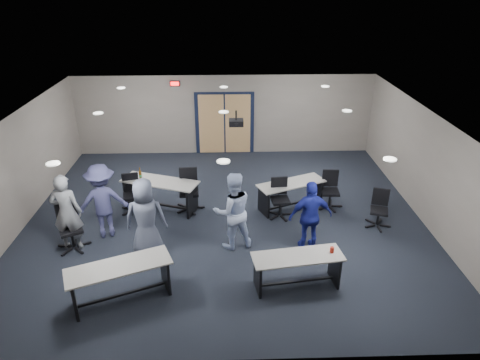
{
  "coord_description": "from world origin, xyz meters",
  "views": [
    {
      "loc": [
        0.07,
        -9.49,
        5.69
      ],
      "look_at": [
        0.37,
        -0.3,
        1.23
      ],
      "focal_mm": 32.0,
      "sensor_mm": 36.0,
      "label": 1
    }
  ],
  "objects_px": {
    "table_front_right": "(297,265)",
    "chair_back_b": "(189,191)",
    "chair_back_d": "(330,190)",
    "chair_loose_left": "(70,228)",
    "table_back_left": "(160,189)",
    "person_navy": "(310,216)",
    "person_lightblue": "(233,211)",
    "person_plaid": "(146,218)",
    "person_back": "(103,201)",
    "chair_back_a": "(132,194)",
    "chair_back_c": "(280,199)",
    "table_back_right": "(291,191)",
    "table_front_left": "(120,276)",
    "chair_loose_right": "(379,209)",
    "person_gray": "(67,212)"
  },
  "relations": [
    {
      "from": "table_front_right",
      "to": "chair_back_b",
      "type": "relative_size",
      "value": 1.65
    },
    {
      "from": "chair_back_d",
      "to": "chair_loose_left",
      "type": "xyz_separation_m",
      "value": [
        -6.26,
        -1.71,
        0.04
      ]
    },
    {
      "from": "table_back_left",
      "to": "person_navy",
      "type": "height_order",
      "value": "person_navy"
    },
    {
      "from": "table_front_right",
      "to": "person_lightblue",
      "type": "height_order",
      "value": "person_lightblue"
    },
    {
      "from": "person_plaid",
      "to": "person_back",
      "type": "height_order",
      "value": "same"
    },
    {
      "from": "person_plaid",
      "to": "chair_back_a",
      "type": "bearing_deg",
      "value": -72.16
    },
    {
      "from": "chair_back_d",
      "to": "chair_back_b",
      "type": "bearing_deg",
      "value": -176.32
    },
    {
      "from": "table_back_left",
      "to": "chair_back_c",
      "type": "xyz_separation_m",
      "value": [
        3.11,
        -0.51,
        -0.06
      ]
    },
    {
      "from": "table_front_right",
      "to": "table_back_right",
      "type": "height_order",
      "value": "table_front_right"
    },
    {
      "from": "table_front_right",
      "to": "person_navy",
      "type": "height_order",
      "value": "person_navy"
    },
    {
      "from": "table_front_left",
      "to": "person_plaid",
      "type": "distance_m",
      "value": 1.56
    },
    {
      "from": "table_front_left",
      "to": "table_back_left",
      "type": "height_order",
      "value": "table_back_left"
    },
    {
      "from": "table_back_right",
      "to": "chair_loose_right",
      "type": "distance_m",
      "value": 2.27
    },
    {
      "from": "table_front_right",
      "to": "chair_back_c",
      "type": "height_order",
      "value": "chair_back_c"
    },
    {
      "from": "person_back",
      "to": "table_front_left",
      "type": "bearing_deg",
      "value": 95.02
    },
    {
      "from": "table_back_left",
      "to": "person_gray",
      "type": "bearing_deg",
      "value": -115.88
    },
    {
      "from": "person_navy",
      "to": "chair_back_d",
      "type": "bearing_deg",
      "value": -123.49
    },
    {
      "from": "chair_back_a",
      "to": "person_plaid",
      "type": "relative_size",
      "value": 0.55
    },
    {
      "from": "table_front_left",
      "to": "table_front_right",
      "type": "height_order",
      "value": "table_front_right"
    },
    {
      "from": "chair_back_b",
      "to": "person_navy",
      "type": "bearing_deg",
      "value": -37.66
    },
    {
      "from": "table_back_right",
      "to": "person_back",
      "type": "distance_m",
      "value": 4.75
    },
    {
      "from": "table_back_left",
      "to": "chair_loose_left",
      "type": "height_order",
      "value": "table_back_left"
    },
    {
      "from": "table_front_right",
      "to": "chair_back_d",
      "type": "distance_m",
      "value": 3.45
    },
    {
      "from": "table_back_right",
      "to": "chair_back_b",
      "type": "distance_m",
      "value": 2.69
    },
    {
      "from": "table_back_right",
      "to": "table_front_left",
      "type": "bearing_deg",
      "value": -160.28
    },
    {
      "from": "table_back_right",
      "to": "chair_loose_right",
      "type": "relative_size",
      "value": 2.02
    },
    {
      "from": "person_plaid",
      "to": "person_back",
      "type": "relative_size",
      "value": 1.0
    },
    {
      "from": "chair_back_a",
      "to": "chair_back_c",
      "type": "relative_size",
      "value": 0.99
    },
    {
      "from": "table_front_right",
      "to": "chair_back_a",
      "type": "relative_size",
      "value": 1.83
    },
    {
      "from": "person_gray",
      "to": "table_back_left",
      "type": "bearing_deg",
      "value": -135.29
    },
    {
      "from": "chair_loose_right",
      "to": "person_navy",
      "type": "distance_m",
      "value": 2.11
    },
    {
      "from": "person_gray",
      "to": "table_front_right",
      "type": "bearing_deg",
      "value": 163.66
    },
    {
      "from": "chair_loose_right",
      "to": "person_plaid",
      "type": "height_order",
      "value": "person_plaid"
    },
    {
      "from": "table_front_right",
      "to": "table_back_left",
      "type": "xyz_separation_m",
      "value": [
        -3.13,
        3.25,
        0.07
      ]
    },
    {
      "from": "chair_loose_right",
      "to": "chair_back_a",
      "type": "bearing_deg",
      "value": -170.8
    },
    {
      "from": "chair_back_b",
      "to": "table_back_right",
      "type": "bearing_deg",
      "value": -4.02
    },
    {
      "from": "table_front_right",
      "to": "person_plaid",
      "type": "relative_size",
      "value": 1.01
    },
    {
      "from": "person_gray",
      "to": "chair_back_a",
      "type": "bearing_deg",
      "value": -122.96
    },
    {
      "from": "chair_back_d",
      "to": "chair_loose_right",
      "type": "bearing_deg",
      "value": -41.3
    },
    {
      "from": "table_front_left",
      "to": "person_gray",
      "type": "bearing_deg",
      "value": 107.86
    },
    {
      "from": "table_back_left",
      "to": "person_plaid",
      "type": "relative_size",
      "value": 1.16
    },
    {
      "from": "table_front_right",
      "to": "chair_back_c",
      "type": "distance_m",
      "value": 2.74
    },
    {
      "from": "person_lightblue",
      "to": "chair_back_d",
      "type": "bearing_deg",
      "value": -160.76
    },
    {
      "from": "chair_back_b",
      "to": "person_plaid",
      "type": "xyz_separation_m",
      "value": [
        -0.77,
        -1.97,
        0.36
      ]
    },
    {
      "from": "table_front_left",
      "to": "chair_loose_left",
      "type": "bearing_deg",
      "value": 108.11
    },
    {
      "from": "table_back_right",
      "to": "chair_back_b",
      "type": "height_order",
      "value": "chair_back_b"
    },
    {
      "from": "table_front_right",
      "to": "table_back_left",
      "type": "relative_size",
      "value": 0.87
    },
    {
      "from": "person_back",
      "to": "person_plaid",
      "type": "bearing_deg",
      "value": 129.02
    },
    {
      "from": "chair_loose_left",
      "to": "person_navy",
      "type": "bearing_deg",
      "value": -28.78
    },
    {
      "from": "person_navy",
      "to": "chair_back_c",
      "type": "bearing_deg",
      "value": -79.18
    }
  ]
}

